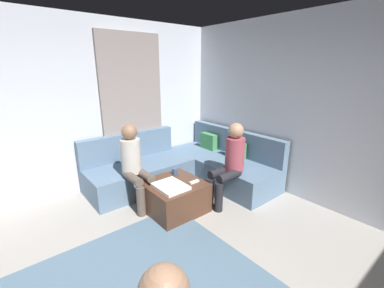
{
  "coord_description": "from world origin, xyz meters",
  "views": [
    {
      "loc": [
        1.17,
        -0.66,
        1.95
      ],
      "look_at": [
        -1.63,
        1.63,
        0.85
      ],
      "focal_mm": 23.66,
      "sensor_mm": 36.0,
      "label": 1
    }
  ],
  "objects_px": {
    "person_on_couch_side": "(134,163)",
    "ottoman": "(174,196)",
    "sectional_couch": "(187,167)",
    "coffee_mug": "(175,171)",
    "game_remote": "(194,182)",
    "person_on_couch_back": "(230,161)"
  },
  "relations": [
    {
      "from": "game_remote",
      "to": "person_on_couch_back",
      "type": "distance_m",
      "value": 0.61
    },
    {
      "from": "sectional_couch",
      "to": "person_on_couch_back",
      "type": "relative_size",
      "value": 2.12
    },
    {
      "from": "sectional_couch",
      "to": "game_remote",
      "type": "distance_m",
      "value": 0.95
    },
    {
      "from": "sectional_couch",
      "to": "ottoman",
      "type": "relative_size",
      "value": 3.36
    },
    {
      "from": "person_on_couch_back",
      "to": "game_remote",
      "type": "bearing_deg",
      "value": 74.9
    },
    {
      "from": "game_remote",
      "to": "person_on_couch_side",
      "type": "distance_m",
      "value": 0.89
    },
    {
      "from": "coffee_mug",
      "to": "game_remote",
      "type": "relative_size",
      "value": 0.63
    },
    {
      "from": "ottoman",
      "to": "coffee_mug",
      "type": "xyz_separation_m",
      "value": [
        -0.22,
        0.18,
        0.26
      ]
    },
    {
      "from": "coffee_mug",
      "to": "game_remote",
      "type": "xyz_separation_m",
      "value": [
        0.4,
        0.04,
        -0.04
      ]
    },
    {
      "from": "person_on_couch_side",
      "to": "ottoman",
      "type": "bearing_deg",
      "value": 125.58
    },
    {
      "from": "coffee_mug",
      "to": "game_remote",
      "type": "height_order",
      "value": "coffee_mug"
    },
    {
      "from": "sectional_couch",
      "to": "game_remote",
      "type": "bearing_deg",
      "value": -31.73
    },
    {
      "from": "ottoman",
      "to": "person_on_couch_back",
      "type": "relative_size",
      "value": 0.63
    },
    {
      "from": "coffee_mug",
      "to": "person_on_couch_back",
      "type": "height_order",
      "value": "person_on_couch_back"
    },
    {
      "from": "game_remote",
      "to": "person_on_couch_side",
      "type": "relative_size",
      "value": 0.12
    },
    {
      "from": "sectional_couch",
      "to": "coffee_mug",
      "type": "xyz_separation_m",
      "value": [
        0.4,
        -0.53,
        0.19
      ]
    },
    {
      "from": "coffee_mug",
      "to": "person_on_couch_side",
      "type": "height_order",
      "value": "person_on_couch_side"
    },
    {
      "from": "game_remote",
      "to": "person_on_couch_back",
      "type": "height_order",
      "value": "person_on_couch_back"
    },
    {
      "from": "ottoman",
      "to": "person_on_couch_back",
      "type": "xyz_separation_m",
      "value": [
        0.33,
        0.77,
        0.45
      ]
    },
    {
      "from": "sectional_couch",
      "to": "game_remote",
      "type": "xyz_separation_m",
      "value": [
        0.8,
        -0.49,
        0.15
      ]
    },
    {
      "from": "sectional_couch",
      "to": "person_on_couch_side",
      "type": "xyz_separation_m",
      "value": [
        0.15,
        -1.05,
        0.38
      ]
    },
    {
      "from": "person_on_couch_back",
      "to": "ottoman",
      "type": "bearing_deg",
      "value": 66.9
    }
  ]
}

